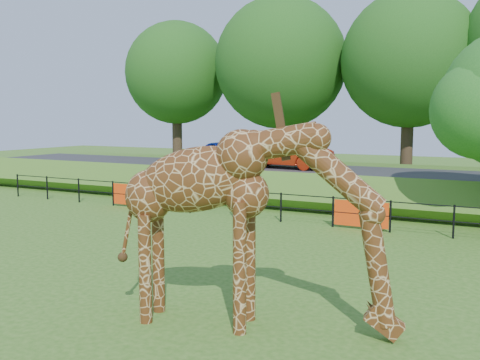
{
  "coord_description": "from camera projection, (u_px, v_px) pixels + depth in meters",
  "views": [
    {
      "loc": [
        7.62,
        -10.1,
        3.9
      ],
      "look_at": [
        0.3,
        4.1,
        2.0
      ],
      "focal_mm": 40.0,
      "sensor_mm": 36.0,
      "label": 1
    }
  ],
  "objects": [
    {
      "name": "car_red",
      "position": [
        286.0,
        152.0,
        25.83
      ],
      "size": [
        4.75,
        2.01,
        1.52
      ],
      "primitive_type": "imported",
      "rotation": [
        0.0,
        0.0,
        1.48
      ],
      "color": "red",
      "rests_on": "road"
    },
    {
      "name": "road",
      "position": [
        331.0,
        171.0,
        25.03
      ],
      "size": [
        40.0,
        5.0,
        0.12
      ],
      "primitive_type": "cube",
      "color": "#2A2A2C",
      "rests_on": "embankment"
    },
    {
      "name": "bg_tree_line",
      "position": [
        408.0,
        59.0,
        30.55
      ],
      "size": [
        37.3,
        8.8,
        11.82
      ],
      "color": "#362218",
      "rests_on": "ground"
    },
    {
      "name": "perimeter_fence",
      "position": [
        281.0,
        207.0,
        19.83
      ],
      "size": [
        28.07,
        0.1,
        1.1
      ],
      "primitive_type": null,
      "color": "black",
      "rests_on": "ground"
    },
    {
      "name": "ground",
      "position": [
        151.0,
        280.0,
        12.84
      ],
      "size": [
        90.0,
        90.0,
        0.0
      ],
      "primitive_type": "plane",
      "color": "#336519",
      "rests_on": "ground"
    },
    {
      "name": "embankment",
      "position": [
        340.0,
        183.0,
        26.44
      ],
      "size": [
        40.0,
        9.0,
        1.3
      ],
      "primitive_type": "cube",
      "color": "#336519",
      "rests_on": "ground"
    },
    {
      "name": "giraffe",
      "position": [
        253.0,
        226.0,
        9.73
      ],
      "size": [
        5.45,
        2.08,
        3.83
      ],
      "primitive_type": null,
      "rotation": [
        0.0,
        0.0,
        0.21
      ],
      "color": "#592E12",
      "rests_on": "ground"
    },
    {
      "name": "visitor",
      "position": [
        360.0,
        201.0,
        20.07
      ],
      "size": [
        0.65,
        0.56,
        1.51
      ],
      "primitive_type": "imported",
      "rotation": [
        0.0,
        0.0,
        3.57
      ],
      "color": "black",
      "rests_on": "ground"
    },
    {
      "name": "car_blue",
      "position": [
        228.0,
        153.0,
        27.12
      ],
      "size": [
        3.85,
        1.9,
        1.26
      ],
      "primitive_type": "imported",
      "rotation": [
        0.0,
        0.0,
        1.46
      ],
      "color": "#1329A0",
      "rests_on": "road"
    }
  ]
}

